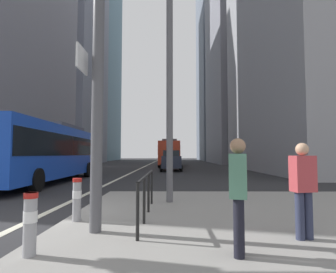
# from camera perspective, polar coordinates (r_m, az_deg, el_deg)

# --- Properties ---
(ground_plane) EXTENTS (160.00, 160.00, 0.00)m
(ground_plane) POSITION_cam_1_polar(r_m,az_deg,el_deg) (27.14, -6.57, -6.95)
(ground_plane) COLOR #28282B
(median_island) EXTENTS (9.00, 10.00, 0.15)m
(median_island) POSITION_cam_1_polar(r_m,az_deg,el_deg) (6.44, 20.93, -16.99)
(median_island) COLOR gray
(median_island) RESTS_ON ground
(lane_centre_line) EXTENTS (0.20, 80.00, 0.01)m
(lane_centre_line) POSITION_cam_1_polar(r_m,az_deg,el_deg) (37.07, -4.64, -6.05)
(lane_centre_line) COLOR beige
(lane_centre_line) RESTS_ON ground
(office_tower_left_mid) EXTENTS (12.80, 16.19, 35.97)m
(office_tower_left_mid) POSITION_cam_1_polar(r_m,az_deg,el_deg) (54.66, -20.84, 14.08)
(office_tower_left_mid) COLOR slate
(office_tower_left_mid) RESTS_ON ground
(office_tower_left_far) EXTENTS (10.06, 20.68, 53.39)m
(office_tower_left_far) POSITION_cam_1_polar(r_m,az_deg,el_deg) (76.20, -14.73, 15.74)
(office_tower_left_far) COLOR slate
(office_tower_left_far) RESTS_ON ground
(office_tower_right_mid) EXTENTS (12.49, 18.36, 35.85)m
(office_tower_right_mid) POSITION_cam_1_polar(r_m,az_deg,el_deg) (54.00, 15.68, 14.13)
(office_tower_right_mid) COLOR gray
(office_tower_right_mid) RESTS_ON ground
(office_tower_right_far) EXTENTS (12.05, 19.33, 56.87)m
(office_tower_right_far) POSITION_cam_1_polar(r_m,az_deg,el_deg) (78.79, 10.97, 16.37)
(office_tower_right_far) COLOR slate
(office_tower_right_far) RESTS_ON ground
(city_bus_blue_oncoming) EXTENTS (2.86, 12.03, 3.40)m
(city_bus_blue_oncoming) POSITION_cam_1_polar(r_m,az_deg,el_deg) (17.05, -23.37, -2.49)
(city_bus_blue_oncoming) COLOR blue
(city_bus_blue_oncoming) RESTS_ON ground
(city_bus_red_receding) EXTENTS (2.88, 10.58, 3.40)m
(city_bus_red_receding) POSITION_cam_1_polar(r_m,az_deg,el_deg) (36.33, 0.46, -3.23)
(city_bus_red_receding) COLOR red
(city_bus_red_receding) RESTS_ON ground
(car_oncoming_mid) EXTENTS (2.05, 4.18, 1.94)m
(car_oncoming_mid) POSITION_cam_1_polar(r_m,az_deg,el_deg) (28.14, -18.92, -4.65)
(car_oncoming_mid) COLOR black
(car_oncoming_mid) RESTS_ON ground
(car_receding_near) EXTENTS (2.10, 4.47, 1.94)m
(car_receding_near) POSITION_cam_1_polar(r_m,az_deg,el_deg) (26.71, 0.62, -4.90)
(car_receding_near) COLOR #232838
(car_receding_near) RESTS_ON ground
(car_receding_far) EXTENTS (2.17, 4.17, 1.94)m
(car_receding_far) POSITION_cam_1_polar(r_m,az_deg,el_deg) (66.55, -0.04, -4.13)
(car_receding_far) COLOR gold
(car_receding_far) RESTS_ON ground
(traffic_signal_gantry) EXTENTS (5.69, 0.65, 6.00)m
(traffic_signal_gantry) POSITION_cam_1_polar(r_m,az_deg,el_deg) (6.66, -30.75, 18.93)
(traffic_signal_gantry) COLOR #515156
(traffic_signal_gantry) RESTS_ON median_island
(street_lamp_post) EXTENTS (5.50, 0.32, 8.00)m
(street_lamp_post) POSITION_cam_1_polar(r_m,az_deg,el_deg) (9.27, 0.33, 19.86)
(street_lamp_post) COLOR #56565B
(street_lamp_post) RESTS_ON median_island
(bollard_left) EXTENTS (0.20, 0.20, 0.89)m
(bollard_left) POSITION_cam_1_polar(r_m,az_deg,el_deg) (4.58, -26.36, -15.16)
(bollard_left) COLOR #99999E
(bollard_left) RESTS_ON median_island
(bollard_right) EXTENTS (0.20, 0.20, 0.92)m
(bollard_right) POSITION_cam_1_polar(r_m,az_deg,el_deg) (6.48, -18.13, -11.71)
(bollard_right) COLOR #99999E
(bollard_right) RESTS_ON median_island
(pedestrian_railing) EXTENTS (0.06, 3.49, 0.98)m
(pedestrian_railing) POSITION_cam_1_polar(r_m,az_deg,el_deg) (6.52, -4.41, -10.13)
(pedestrian_railing) COLOR black
(pedestrian_railing) RESTS_ON median_island
(pedestrian_walking) EXTENTS (0.34, 0.43, 1.67)m
(pedestrian_walking) POSITION_cam_1_polar(r_m,az_deg,el_deg) (4.20, 14.21, -10.56)
(pedestrian_walking) COLOR black
(pedestrian_walking) RESTS_ON median_island
(pedestrian_far) EXTENTS (0.42, 0.31, 1.63)m
(pedestrian_far) POSITION_cam_1_polar(r_m,az_deg,el_deg) (5.36, 25.91, -9.03)
(pedestrian_far) COLOR #2D334C
(pedestrian_far) RESTS_ON median_island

